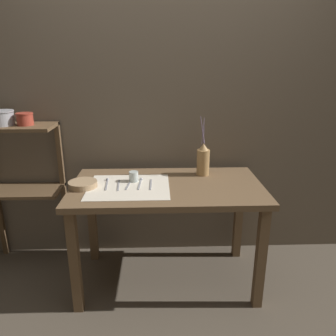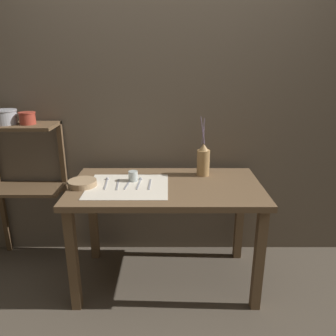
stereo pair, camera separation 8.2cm
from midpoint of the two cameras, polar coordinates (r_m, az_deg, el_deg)
name	(u,v)px [view 1 (the left image)]	position (r m, az deg, el deg)	size (l,w,h in m)	color
ground_plane	(167,279)	(2.61, -1.11, -18.72)	(12.00, 12.00, 0.00)	brown
stone_wall_back	(165,110)	(2.58, -1.45, 10.00)	(7.00, 0.06, 2.40)	brown
wooden_table	(167,199)	(2.28, -1.21, -5.35)	(1.30, 0.72, 0.76)	brown
wooden_shelf_unit	(22,169)	(2.73, -24.94, -0.15)	(0.58, 0.29, 1.13)	brown
linen_cloth	(129,187)	(2.22, -7.89, -3.27)	(0.54, 0.47, 0.00)	beige
pitcher_with_flowers	(203,160)	(2.40, 5.17, 1.34)	(0.09, 0.09, 0.44)	#A87F4C
wooden_bowl	(83,184)	(2.27, -15.62, -2.76)	(0.19, 0.19, 0.04)	#9E7F5B
glass_tumbler_near	(134,177)	(2.29, -7.01, -1.49)	(0.07, 0.07, 0.07)	#B7C1BC
spoon_outer	(107,182)	(2.32, -11.54, -2.35)	(0.03, 0.21, 0.02)	#939399
knife_center	(118,185)	(2.24, -9.65, -2.99)	(0.03, 0.19, 0.00)	#939399
fork_inner	(129,185)	(2.24, -7.90, -2.90)	(0.03, 0.19, 0.00)	#939399
spoon_inner	(141,181)	(2.29, -5.81, -2.32)	(0.03, 0.21, 0.02)	#939399
fork_outer	(151,184)	(2.23, -4.06, -2.89)	(0.02, 0.19, 0.00)	#939399
metal_pot_large	(1,117)	(2.65, -27.85, 7.78)	(0.18, 0.18, 0.10)	#939399
metal_pot_small	(25,119)	(2.58, -24.50, 7.84)	(0.12, 0.12, 0.09)	#9E3828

